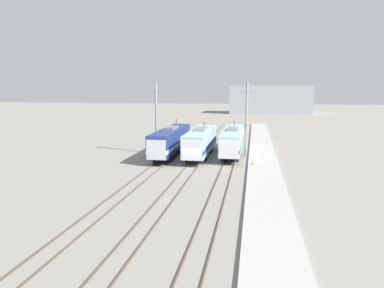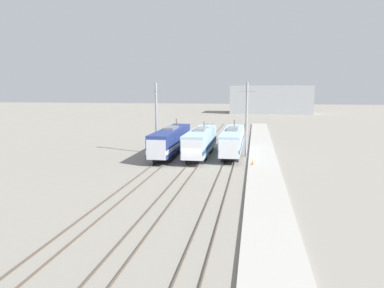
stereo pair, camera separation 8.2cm
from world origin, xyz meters
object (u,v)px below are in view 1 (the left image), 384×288
traffic_cone (253,162)px  catenary_tower_right (247,118)px  locomotive_far_right (232,141)px  locomotive_far_left (170,141)px  locomotive_center (200,142)px  catenary_tower_left (156,117)px

traffic_cone → catenary_tower_right: bearing=97.8°
catenary_tower_right → locomotive_far_right: bearing=153.6°
traffic_cone → locomotive_far_left: bearing=153.1°
locomotive_center → locomotive_far_right: 5.32m
catenary_tower_left → traffic_cone: bearing=-27.1°
locomotive_far_right → traffic_cone: bearing=-70.0°
catenary_tower_right → traffic_cone: catenary_tower_right is taller
catenary_tower_left → locomotive_far_right: bearing=5.1°
locomotive_far_right → traffic_cone: 9.35m
locomotive_center → traffic_cone: bearing=-37.8°
locomotive_center → locomotive_far_right: locomotive_far_right is taller
locomotive_far_right → traffic_cone: locomotive_far_right is taller
traffic_cone → catenary_tower_left: bearing=152.9°
catenary_tower_right → traffic_cone: size_ratio=17.86×
locomotive_center → traffic_cone: (7.77, -6.02, -1.63)m
locomotive_far_right → catenary_tower_left: bearing=-174.9°
locomotive_center → catenary_tower_left: bearing=167.4°
catenary_tower_right → traffic_cone: (1.04, -7.62, -5.13)m
catenary_tower_right → locomotive_far_left: bearing=-173.3°
catenary_tower_left → catenary_tower_right: 13.85m
locomotive_far_left → catenary_tower_right: (11.34, 1.34, 3.48)m
catenary_tower_left → catenary_tower_right: same height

